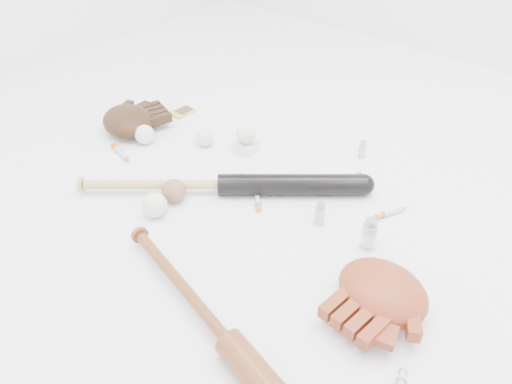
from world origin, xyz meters
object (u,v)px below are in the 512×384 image
Objects in this scene: bat_wood at (230,344)px; glove_dark at (128,120)px; bat_dark at (222,185)px; pedestal at (246,147)px.

glove_dark is at bearing 166.64° from bat_wood.
bat_dark is at bearing 148.00° from bat_wood.
bat_wood is at bearing -84.94° from bat_dark.
bat_wood is 13.76× the size of pedestal.
pedestal is at bearing 141.39° from bat_wood.
glove_dark is (-0.54, 0.06, 0.01)m from bat_dark.
bat_dark is 3.68× the size of glove_dark.
bat_wood is at bearing -8.05° from glove_dark.
pedestal is (0.44, 0.18, -0.03)m from glove_dark.
bat_wood is 1.07m from glove_dark.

